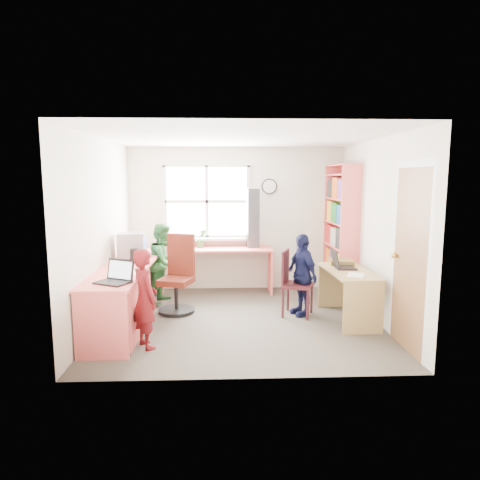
{
  "coord_description": "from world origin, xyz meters",
  "views": [
    {
      "loc": [
        -0.23,
        -5.52,
        1.89
      ],
      "look_at": [
        0.0,
        0.25,
        1.05
      ],
      "focal_mm": 32.0,
      "sensor_mm": 36.0,
      "label": 1
    }
  ],
  "objects_px": {
    "right_desk": "(348,284)",
    "person_red": "(145,298)",
    "crt_monitor": "(132,245)",
    "cd_tower": "(253,218)",
    "person_navy": "(302,275)",
    "laptop_right": "(341,264)",
    "wooden_chair": "(293,280)",
    "l_desk": "(137,294)",
    "laptop_left": "(116,277)",
    "potted_plant": "(201,238)",
    "person_green": "(164,263)",
    "bookshelf": "(341,234)",
    "swivel_chair": "(178,279)"
  },
  "relations": [
    {
      "from": "bookshelf",
      "to": "cd_tower",
      "type": "distance_m",
      "value": 1.44
    },
    {
      "from": "wooden_chair",
      "to": "crt_monitor",
      "type": "xyz_separation_m",
      "value": [
        -2.27,
        0.39,
        0.44
      ]
    },
    {
      "from": "swivel_chair",
      "to": "wooden_chair",
      "type": "xyz_separation_m",
      "value": [
        1.6,
        -0.25,
        0.02
      ]
    },
    {
      "from": "swivel_chair",
      "to": "laptop_left",
      "type": "bearing_deg",
      "value": -94.71
    },
    {
      "from": "l_desk",
      "to": "person_red",
      "type": "xyz_separation_m",
      "value": [
        0.2,
        -0.59,
        0.11
      ]
    },
    {
      "from": "right_desk",
      "to": "laptop_left",
      "type": "bearing_deg",
      "value": -165.81
    },
    {
      "from": "l_desk",
      "to": "person_green",
      "type": "height_order",
      "value": "person_green"
    },
    {
      "from": "person_green",
      "to": "l_desk",
      "type": "bearing_deg",
      "value": -171.7
    },
    {
      "from": "crt_monitor",
      "to": "potted_plant",
      "type": "bearing_deg",
      "value": 40.21
    },
    {
      "from": "right_desk",
      "to": "bookshelf",
      "type": "height_order",
      "value": "bookshelf"
    },
    {
      "from": "crt_monitor",
      "to": "laptop_left",
      "type": "height_order",
      "value": "crt_monitor"
    },
    {
      "from": "person_green",
      "to": "swivel_chair",
      "type": "bearing_deg",
      "value": -134.82
    },
    {
      "from": "person_navy",
      "to": "laptop_right",
      "type": "bearing_deg",
      "value": 60.78
    },
    {
      "from": "crt_monitor",
      "to": "right_desk",
      "type": "bearing_deg",
      "value": -14.56
    },
    {
      "from": "bookshelf",
      "to": "crt_monitor",
      "type": "distance_m",
      "value": 3.25
    },
    {
      "from": "right_desk",
      "to": "person_red",
      "type": "distance_m",
      "value": 2.68
    },
    {
      "from": "crt_monitor",
      "to": "person_green",
      "type": "bearing_deg",
      "value": 36.6
    },
    {
      "from": "laptop_right",
      "to": "person_red",
      "type": "relative_size",
      "value": 0.32
    },
    {
      "from": "crt_monitor",
      "to": "laptop_left",
      "type": "xyz_separation_m",
      "value": [
        0.12,
        -1.46,
        -0.13
      ]
    },
    {
      "from": "wooden_chair",
      "to": "potted_plant",
      "type": "xyz_separation_m",
      "value": [
        -1.31,
        1.29,
        0.41
      ]
    },
    {
      "from": "l_desk",
      "to": "potted_plant",
      "type": "xyz_separation_m",
      "value": [
        0.72,
        1.76,
        0.45
      ]
    },
    {
      "from": "bookshelf",
      "to": "wooden_chair",
      "type": "height_order",
      "value": "bookshelf"
    },
    {
      "from": "person_green",
      "to": "wooden_chair",
      "type": "bearing_deg",
      "value": -94.87
    },
    {
      "from": "laptop_right",
      "to": "person_navy",
      "type": "bearing_deg",
      "value": 82.83
    },
    {
      "from": "l_desk",
      "to": "person_red",
      "type": "height_order",
      "value": "person_red"
    },
    {
      "from": "l_desk",
      "to": "person_navy",
      "type": "height_order",
      "value": "person_navy"
    },
    {
      "from": "l_desk",
      "to": "laptop_right",
      "type": "xyz_separation_m",
      "value": [
        2.68,
        0.41,
        0.28
      ]
    },
    {
      "from": "right_desk",
      "to": "laptop_right",
      "type": "height_order",
      "value": "laptop_right"
    },
    {
      "from": "wooden_chair",
      "to": "person_red",
      "type": "height_order",
      "value": "person_red"
    },
    {
      "from": "person_navy",
      "to": "right_desk",
      "type": "bearing_deg",
      "value": 47.85
    },
    {
      "from": "swivel_chair",
      "to": "laptop_right",
      "type": "distance_m",
      "value": 2.28
    },
    {
      "from": "bookshelf",
      "to": "crt_monitor",
      "type": "height_order",
      "value": "bookshelf"
    },
    {
      "from": "crt_monitor",
      "to": "person_green",
      "type": "height_order",
      "value": "person_green"
    },
    {
      "from": "wooden_chair",
      "to": "person_red",
      "type": "distance_m",
      "value": 2.12
    },
    {
      "from": "bookshelf",
      "to": "cd_tower",
      "type": "height_order",
      "value": "bookshelf"
    },
    {
      "from": "swivel_chair",
      "to": "wooden_chair",
      "type": "relative_size",
      "value": 1.21
    },
    {
      "from": "laptop_left",
      "to": "potted_plant",
      "type": "xyz_separation_m",
      "value": [
        0.83,
        2.35,
        0.09
      ]
    },
    {
      "from": "right_desk",
      "to": "person_red",
      "type": "height_order",
      "value": "person_red"
    },
    {
      "from": "l_desk",
      "to": "crt_monitor",
      "type": "height_order",
      "value": "crt_monitor"
    },
    {
      "from": "laptop_left",
      "to": "crt_monitor",
      "type": "bearing_deg",
      "value": 122.55
    },
    {
      "from": "bookshelf",
      "to": "person_navy",
      "type": "relative_size",
      "value": 1.85
    },
    {
      "from": "right_desk",
      "to": "laptop_right",
      "type": "bearing_deg",
      "value": 111.9
    },
    {
      "from": "crt_monitor",
      "to": "laptop_left",
      "type": "distance_m",
      "value": 1.47
    },
    {
      "from": "cd_tower",
      "to": "person_green",
      "type": "bearing_deg",
      "value": -165.95
    },
    {
      "from": "laptop_right",
      "to": "cd_tower",
      "type": "height_order",
      "value": "cd_tower"
    },
    {
      "from": "wooden_chair",
      "to": "crt_monitor",
      "type": "height_order",
      "value": "crt_monitor"
    },
    {
      "from": "swivel_chair",
      "to": "person_red",
      "type": "height_order",
      "value": "person_red"
    },
    {
      "from": "bookshelf",
      "to": "swivel_chair",
      "type": "height_order",
      "value": "bookshelf"
    },
    {
      "from": "crt_monitor",
      "to": "cd_tower",
      "type": "distance_m",
      "value": 2.03
    },
    {
      "from": "laptop_left",
      "to": "cd_tower",
      "type": "distance_m",
      "value": 2.92
    }
  ]
}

